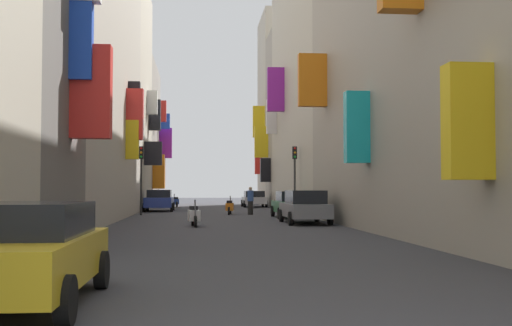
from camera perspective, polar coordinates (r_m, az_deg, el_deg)
The scene contains 19 objects.
ground_plane at distance 33.53m, azimuth -3.40°, elevation -5.08°, with size 140.00×140.00×0.00m, color #38383D.
building_left_mid_b at distance 33.18m, azimuth -17.49°, elevation 12.21°, with size 6.89×19.76×19.77m.
building_left_mid_c at distance 47.50m, azimuth -13.68°, elevation 6.04°, with size 7.26×10.44×16.96m.
building_left_far at distance 58.21m, azimuth -12.12°, elevation 2.49°, with size 7.26×11.75×12.91m.
building_right_mid_a at distance 24.19m, azimuth 17.56°, elevation 13.08°, with size 7.36×22.54×16.00m.
building_right_mid_b at distance 43.41m, azimuth 6.91°, elevation 7.03°, with size 7.20×18.21×17.32m.
building_right_mid_c at distance 54.54m, azimuth 4.29°, elevation 3.94°, with size 7.17×4.99×15.16m.
building_right_far at distance 60.87m, azimuth 3.30°, elevation 4.85°, with size 7.09×7.55×18.46m.
parked_car_yellow at distance 9.16m, azimuth -20.86°, elevation -7.57°, with size 1.97×4.10×1.40m.
parked_car_blue at distance 43.70m, azimuth -8.92°, elevation -3.39°, with size 2.02×4.27×1.49m.
parked_car_green at distance 33.63m, azimuth 3.44°, elevation -3.78°, with size 2.02×4.47×1.45m.
parked_car_silver at distance 52.71m, azimuth -0.19°, elevation -3.30°, with size 1.99×4.14×1.37m.
parked_car_grey at distance 28.08m, azimuth 4.53°, elevation -4.01°, with size 1.90×4.50×1.50m.
scooter_orange at distance 37.94m, azimuth -2.44°, elevation -4.06°, with size 0.58×1.96×1.13m.
scooter_white at distance 26.03m, azimuth -5.75°, elevation -4.84°, with size 0.54×1.81×1.13m.
scooter_blue at distance 53.01m, azimuth -7.46°, elevation -3.56°, with size 0.67×1.74×1.13m.
pedestrian_crossing at distance 37.46m, azimuth -0.52°, elevation -3.51°, with size 0.53×0.53×1.69m.
traffic_light_near_corner at distance 37.25m, azimuth 3.59°, elevation -0.47°, with size 0.26×0.34×4.12m.
traffic_light_far_corner at distance 37.58m, azimuth -10.56°, elevation -0.47°, with size 0.26×0.34×4.11m.
Camera 1 is at (-1.19, -3.47, 1.60)m, focal length 43.32 mm.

